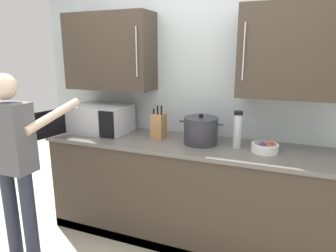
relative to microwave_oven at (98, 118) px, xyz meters
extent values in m
cube|color=#B2BCC1|center=(0.95, 0.34, 0.30)|extent=(3.41, 0.10, 2.78)
cube|color=#3D3328|center=(0.10, 0.13, 0.66)|extent=(0.89, 0.32, 0.74)
cylinder|color=#B7BABF|center=(0.48, -0.04, 0.66)|extent=(0.01, 0.01, 0.44)
cube|color=#3D3328|center=(1.81, 0.13, 0.66)|extent=(0.89, 0.32, 0.74)
cylinder|color=#B7BABF|center=(1.42, -0.04, 0.66)|extent=(0.01, 0.01, 0.44)
cube|color=#3D3328|center=(0.95, -0.03, -0.63)|extent=(2.57, 0.63, 0.92)
cube|color=#605B56|center=(0.95, -0.03, -0.15)|extent=(2.61, 0.67, 0.03)
cube|color=black|center=(0.95, -0.33, -1.05)|extent=(2.57, 0.04, 0.09)
cube|color=#B7BABF|center=(0.03, 0.01, 0.00)|extent=(0.57, 0.42, 0.27)
cube|color=beige|center=(-0.05, 0.00, 0.00)|extent=(0.37, 0.36, 0.22)
cube|color=black|center=(0.24, -0.20, 0.00)|extent=(0.16, 0.01, 0.25)
cube|color=black|center=(-0.29, -0.40, 0.00)|extent=(0.10, 0.41, 0.25)
cube|color=#A37547|center=(0.68, 0.00, -0.02)|extent=(0.11, 0.15, 0.23)
cylinder|color=black|center=(0.64, -0.02, 0.12)|extent=(0.02, 0.02, 0.05)
cylinder|color=black|center=(0.68, -0.02, 0.14)|extent=(0.02, 0.02, 0.08)
cylinder|color=black|center=(0.72, -0.02, 0.14)|extent=(0.02, 0.02, 0.09)
cylinder|color=white|center=(1.64, -0.05, -0.10)|extent=(0.21, 0.21, 0.07)
cylinder|color=slate|center=(1.64, -0.05, -0.09)|extent=(0.18, 0.18, 0.04)
sphere|color=red|center=(1.69, -0.06, -0.07)|extent=(0.05, 0.05, 0.05)
sphere|color=#511E5B|center=(1.62, -0.10, -0.07)|extent=(0.05, 0.05, 0.05)
sphere|color=red|center=(1.63, -0.09, -0.07)|extent=(0.05, 0.05, 0.05)
cylinder|color=#B7BABF|center=(1.40, 0.00, 0.00)|extent=(0.07, 0.07, 0.28)
cylinder|color=black|center=(1.40, 0.00, 0.16)|extent=(0.07, 0.07, 0.03)
cylinder|color=#2D2D33|center=(1.09, -0.02, -0.03)|extent=(0.30, 0.30, 0.22)
cylinder|color=#2D2D33|center=(1.09, -0.02, 0.09)|extent=(0.30, 0.30, 0.02)
cylinder|color=black|center=(1.09, -0.02, 0.12)|extent=(0.04, 0.04, 0.03)
cylinder|color=#2D2D33|center=(0.92, -0.02, 0.05)|extent=(0.05, 0.02, 0.02)
cylinder|color=#2D2D33|center=(1.26, -0.02, 0.05)|extent=(0.05, 0.02, 0.02)
cylinder|color=#282D3D|center=(-0.30, -0.87, -0.68)|extent=(0.11, 0.11, 0.82)
cylinder|color=#282D3D|center=(-0.10, -0.87, -0.68)|extent=(0.11, 0.11, 0.82)
cube|color=#56565B|center=(-0.20, -0.87, 0.01)|extent=(0.34, 0.20, 0.55)
sphere|color=beige|center=(-0.20, -0.87, 0.40)|extent=(0.20, 0.20, 0.20)
cylinder|color=beige|center=(-0.01, -0.60, 0.15)|extent=(0.13, 0.56, 0.22)
camera|label=1|loc=(1.76, -2.48, 0.64)|focal=31.92mm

